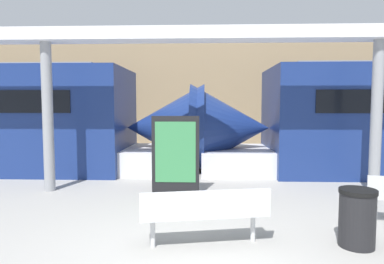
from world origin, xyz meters
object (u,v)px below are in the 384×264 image
Objects in this scene: bench_near at (205,211)px; support_column_far at (376,118)px; trash_bin at (357,218)px; poster_board at (175,155)px; support_column_near at (48,117)px.

support_column_far reaches higher than bench_near.
support_column_far is at bearing 60.68° from trash_bin.
poster_board is at bearing -176.17° from support_column_far.
support_column_near is at bearing 129.21° from bench_near.
poster_board reaches higher than bench_near.
poster_board is at bearing -5.72° from support_column_near.
support_column_far is at bearing 27.81° from bench_near.
bench_near is 4.88m from support_column_near.
poster_board is 0.51× the size of support_column_near.
trash_bin is 0.24× the size of support_column_far.
poster_board is 0.51× the size of support_column_far.
trash_bin is at bearing -8.73° from bench_near.
trash_bin is at bearing -43.64° from poster_board.
support_column_near is (-2.98, 0.30, 0.82)m from poster_board.
trash_bin is 3.64m from support_column_far.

